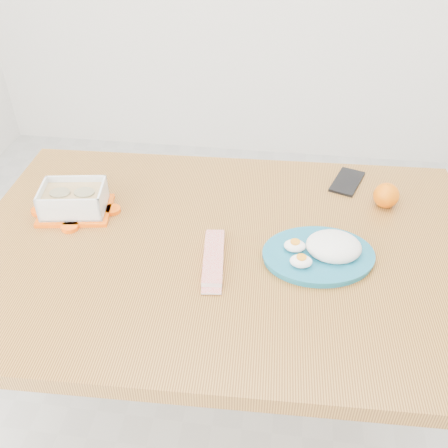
# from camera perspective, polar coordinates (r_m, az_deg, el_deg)

# --- Properties ---
(ground) EXTENTS (3.50, 3.50, 0.00)m
(ground) POSITION_cam_1_polar(r_m,az_deg,el_deg) (1.79, 5.68, -20.03)
(ground) COLOR #B7B7B2
(ground) RESTS_ON ground
(dining_table) EXTENTS (1.25, 0.86, 0.75)m
(dining_table) POSITION_cam_1_polar(r_m,az_deg,el_deg) (1.25, 0.00, -5.71)
(dining_table) COLOR #AB7630
(dining_table) RESTS_ON ground
(food_container) EXTENTS (0.20, 0.16, 0.08)m
(food_container) POSITION_cam_1_polar(r_m,az_deg,el_deg) (1.32, -16.79, 2.64)
(food_container) COLOR #FF5907
(food_container) RESTS_ON dining_table
(orange_fruit) EXTENTS (0.07, 0.07, 0.07)m
(orange_fruit) POSITION_cam_1_polar(r_m,az_deg,el_deg) (1.36, 18.05, 3.13)
(orange_fruit) COLOR #E35504
(orange_fruit) RESTS_ON dining_table
(rice_plate) EXTENTS (0.29, 0.29, 0.07)m
(rice_plate) POSITION_cam_1_polar(r_m,az_deg,el_deg) (1.16, 11.30, -2.97)
(rice_plate) COLOR #176681
(rice_plate) RESTS_ON dining_table
(candy_bar) EXTENTS (0.06, 0.18, 0.02)m
(candy_bar) POSITION_cam_1_polar(r_m,az_deg,el_deg) (1.13, -1.21, -3.95)
(candy_bar) COLOR red
(candy_bar) RESTS_ON dining_table
(smartphone) EXTENTS (0.11, 0.15, 0.01)m
(smartphone) POSITION_cam_1_polar(r_m,az_deg,el_deg) (1.44, 13.89, 4.73)
(smartphone) COLOR black
(smartphone) RESTS_ON dining_table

